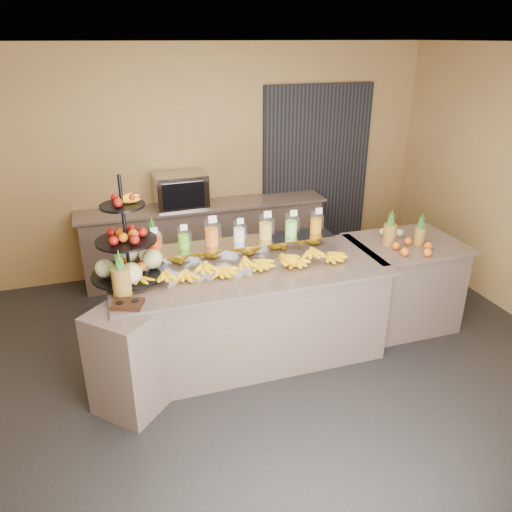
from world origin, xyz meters
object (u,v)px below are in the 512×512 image
fruit_stand (133,254)px  oven_warmer (180,190)px  condiment_caddy (128,304)px  pitcher_tray (239,249)px  right_fruit_pile (408,241)px  banana_heap (242,263)px

fruit_stand → oven_warmer: (0.72, 1.84, -0.03)m
condiment_caddy → oven_warmer: bearing=70.3°
pitcher_tray → right_fruit_pile: bearing=-10.6°
right_fruit_pile → banana_heap: bearing=-179.9°
pitcher_tray → condiment_caddy: size_ratio=8.05×
fruit_stand → oven_warmer: bearing=51.1°
right_fruit_pile → oven_warmer: (-1.89, 1.97, 0.14)m
fruit_stand → right_fruit_pile: fruit_stand is taller
fruit_stand → pitcher_tray: bearing=-7.4°
fruit_stand → condiment_caddy: fruit_stand is taller
pitcher_tray → banana_heap: size_ratio=0.93×
pitcher_tray → fruit_stand: (-0.98, -0.17, 0.16)m
banana_heap → condiment_caddy: (-1.02, -0.34, -0.06)m
pitcher_tray → right_fruit_pile: (1.64, -0.30, -0.01)m
pitcher_tray → banana_heap: 0.31m
banana_heap → right_fruit_pile: (1.70, 0.00, -0.01)m
fruit_stand → banana_heap: bearing=-25.7°
oven_warmer → fruit_stand: bearing=-113.0°
banana_heap → fruit_stand: size_ratio=2.17×
banana_heap → right_fruit_pile: 1.70m
banana_heap → condiment_caddy: banana_heap is taller
banana_heap → oven_warmer: size_ratio=3.21×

